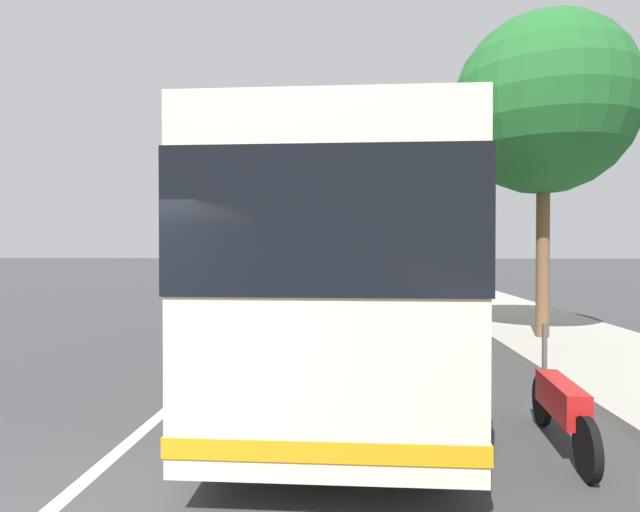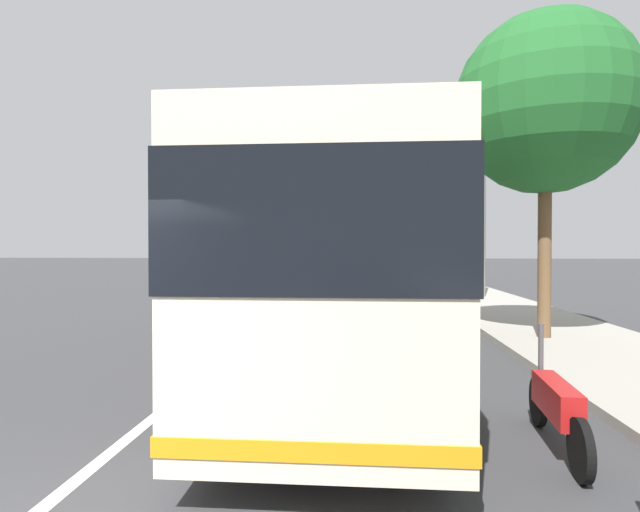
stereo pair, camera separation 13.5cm
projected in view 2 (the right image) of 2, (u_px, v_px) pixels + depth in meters
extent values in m
cube|color=#9E998E|center=(558.00, 333.00, 12.25)|extent=(110.00, 3.60, 0.14)
cube|color=silver|center=(258.00, 332.00, 12.84)|extent=(110.00, 0.16, 0.01)
cube|color=beige|center=(342.00, 263.00, 9.75)|extent=(12.03, 2.47, 2.99)
cube|color=black|center=(342.00, 238.00, 9.75)|extent=(12.07, 2.51, 1.15)
cube|color=orange|center=(342.00, 327.00, 9.77)|extent=(12.06, 2.50, 0.16)
cylinder|color=black|center=(305.00, 308.00, 13.70)|extent=(1.00, 0.30, 1.00)
cylinder|color=black|center=(389.00, 309.00, 13.52)|extent=(1.00, 0.30, 1.00)
cylinder|color=black|center=(236.00, 385.00, 6.03)|extent=(1.00, 0.30, 1.00)
cylinder|color=black|center=(427.00, 389.00, 5.85)|extent=(1.00, 0.30, 1.00)
cylinder|color=black|center=(538.00, 401.00, 6.06)|extent=(0.58, 0.13, 0.58)
cylinder|color=black|center=(581.00, 450.00, 4.59)|extent=(0.58, 0.13, 0.58)
cube|color=red|center=(557.00, 399.00, 5.32)|extent=(1.14, 0.34, 0.35)
cylinder|color=#4C4C51|center=(541.00, 354.00, 5.94)|extent=(0.06, 0.06, 0.70)
cube|color=gray|center=(348.00, 272.00, 33.17)|extent=(4.07, 1.93, 0.83)
cube|color=black|center=(348.00, 262.00, 32.89)|extent=(1.98, 1.68, 0.45)
cylinder|color=black|center=(336.00, 275.00, 34.51)|extent=(0.65, 0.25, 0.64)
cylinder|color=black|center=(359.00, 275.00, 34.47)|extent=(0.65, 0.25, 0.64)
cylinder|color=black|center=(336.00, 277.00, 31.88)|extent=(0.65, 0.25, 0.64)
cylinder|color=black|center=(361.00, 277.00, 31.84)|extent=(0.65, 0.25, 0.64)
cube|color=navy|center=(358.00, 279.00, 26.07)|extent=(4.01, 1.94, 0.76)
cube|color=black|center=(358.00, 267.00, 26.04)|extent=(1.95, 1.69, 0.54)
cylinder|color=black|center=(342.00, 282.00, 27.39)|extent=(0.65, 0.25, 0.64)
cylinder|color=black|center=(371.00, 282.00, 27.35)|extent=(0.65, 0.25, 0.64)
cylinder|color=black|center=(343.00, 285.00, 24.80)|extent=(0.65, 0.25, 0.64)
cylinder|color=black|center=(375.00, 285.00, 24.76)|extent=(0.65, 0.25, 0.64)
cube|color=silver|center=(300.00, 267.00, 43.36)|extent=(4.23, 1.80, 0.82)
cube|color=black|center=(300.00, 259.00, 43.39)|extent=(2.09, 1.65, 0.55)
cylinder|color=black|center=(308.00, 270.00, 41.91)|extent=(0.64, 0.22, 0.64)
cylinder|color=black|center=(289.00, 270.00, 42.03)|extent=(0.64, 0.22, 0.64)
cylinder|color=black|center=(311.00, 269.00, 44.69)|extent=(0.64, 0.22, 0.64)
cylinder|color=black|center=(293.00, 269.00, 44.81)|extent=(0.64, 0.22, 0.64)
cylinder|color=brown|center=(545.00, 251.00, 11.29)|extent=(0.29, 0.29, 4.16)
sphere|color=#1E5B26|center=(545.00, 104.00, 11.25)|extent=(4.01, 4.01, 4.01)
cylinder|color=brown|center=(448.00, 249.00, 29.79)|extent=(0.29, 0.29, 4.23)
sphere|color=#1E5B26|center=(448.00, 199.00, 29.75)|extent=(2.87, 2.87, 2.87)
cylinder|color=slate|center=(482.00, 225.00, 20.94)|extent=(0.31, 0.31, 6.26)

